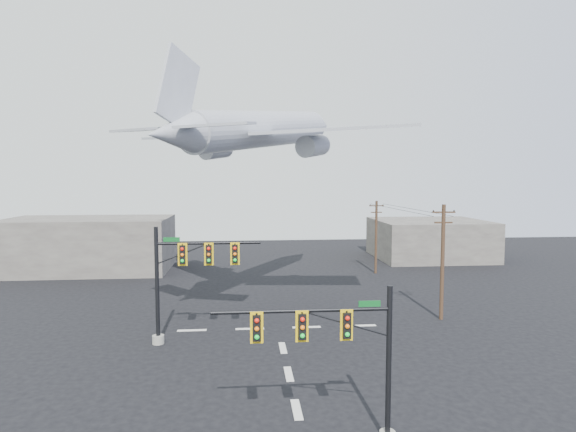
{
  "coord_description": "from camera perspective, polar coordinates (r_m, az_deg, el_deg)",
  "views": [
    {
      "loc": [
        -2.3,
        -21.0,
        10.52
      ],
      "look_at": [
        0.05,
        5.0,
        8.46
      ],
      "focal_mm": 30.0,
      "sensor_mm": 36.0,
      "label": 1
    }
  ],
  "objects": [
    {
      "name": "lane_markings",
      "position": [
        28.45,
        -0.17,
        -17.18
      ],
      "size": [
        14.0,
        21.2,
        0.01
      ],
      "color": "beige",
      "rests_on": "ground"
    },
    {
      "name": "airliner",
      "position": [
        38.67,
        -2.95,
        10.14
      ],
      "size": [
        21.5,
        23.68,
        6.83
      ],
      "rotation": [
        0.0,
        -0.11,
        1.0
      ],
      "color": "#A7ABB3"
    },
    {
      "name": "building_right",
      "position": [
        66.15,
        16.45,
        -2.64
      ],
      "size": [
        14.0,
        12.0,
        5.0
      ],
      "primitive_type": "cube",
      "color": "slate",
      "rests_on": "ground"
    },
    {
      "name": "ground",
      "position": [
        23.6,
        1.04,
        -21.97
      ],
      "size": [
        120.0,
        120.0,
        0.0
      ],
      "primitive_type": "plane",
      "color": "black",
      "rests_on": "ground"
    },
    {
      "name": "utility_pole_a",
      "position": [
        37.49,
        17.84,
        -4.96
      ],
      "size": [
        1.72,
        0.29,
        8.6
      ],
      "rotation": [
        0.0,
        0.0,
        -0.06
      ],
      "color": "#422A1C",
      "rests_on": "ground"
    },
    {
      "name": "utility_pole_b",
      "position": [
        53.87,
        10.4,
        -2.29
      ],
      "size": [
        1.63,
        0.27,
        8.04
      ],
      "rotation": [
        0.0,
        0.0,
        0.02
      ],
      "color": "#422A1C",
      "rests_on": "ground"
    },
    {
      "name": "power_lines",
      "position": [
        45.24,
        13.53,
        0.83
      ],
      "size": [
        1.67,
        17.5,
        0.03
      ],
      "color": "black"
    },
    {
      "name": "building_left",
      "position": [
        59.21,
        -22.55,
        -3.13
      ],
      "size": [
        18.0,
        10.0,
        6.0
      ],
      "primitive_type": "cube",
      "color": "slate",
      "rests_on": "ground"
    },
    {
      "name": "signal_mast_near",
      "position": [
        19.57,
        6.72,
        -16.12
      ],
      "size": [
        7.23,
        0.7,
        6.35
      ],
      "color": "gray",
      "rests_on": "ground"
    },
    {
      "name": "signal_mast_far",
      "position": [
        31.33,
        -12.32,
        -7.2
      ],
      "size": [
        6.92,
        0.82,
        7.48
      ],
      "color": "gray",
      "rests_on": "ground"
    }
  ]
}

